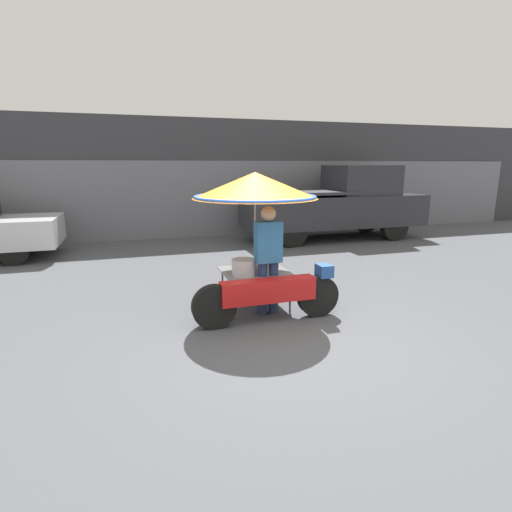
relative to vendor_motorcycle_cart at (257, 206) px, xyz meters
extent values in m
plane|color=#4C4F54|center=(0.07, -1.06, -1.61)|extent=(36.00, 36.00, 0.00)
cube|color=#38383D|center=(0.07, 7.65, 0.17)|extent=(28.00, 2.00, 3.56)
cube|color=slate|center=(0.07, 6.62, -0.45)|extent=(23.80, 0.06, 2.31)
cylinder|color=black|center=(0.77, -0.55, -1.30)|extent=(0.62, 0.14, 0.62)
cylinder|color=black|center=(-0.78, -0.55, -1.30)|extent=(0.62, 0.14, 0.62)
cube|color=red|center=(0.00, -0.55, -1.14)|extent=(1.37, 0.24, 0.32)
cube|color=#234C93|center=(0.86, -0.55, -0.92)|extent=(0.20, 0.24, 0.18)
cylinder|color=black|center=(0.00, 0.35, -1.33)|extent=(0.56, 0.14, 0.56)
cylinder|color=#515156|center=(0.42, -0.33, -1.32)|extent=(0.03, 0.03, 0.57)
cylinder|color=#515156|center=(0.42, 0.47, -1.32)|extent=(0.03, 0.03, 0.57)
cylinder|color=#515156|center=(-0.43, -0.33, -1.32)|extent=(0.03, 0.03, 0.57)
cylinder|color=#515156|center=(-0.43, 0.47, -1.32)|extent=(0.03, 0.03, 0.57)
cube|color=gray|center=(0.00, 0.07, -1.03)|extent=(1.01, 0.94, 0.02)
cylinder|color=#B2B2B7|center=(0.00, 0.07, -0.46)|extent=(0.03, 0.03, 1.12)
cone|color=orange|center=(0.00, 0.07, 0.29)|extent=(1.86, 1.86, 0.38)
torus|color=blue|center=(0.00, 0.07, 0.12)|extent=(1.82, 1.82, 0.05)
cylinder|color=#B7B7BC|center=(-0.23, -0.09, -0.90)|extent=(0.36, 0.36, 0.24)
cylinder|color=silver|center=(0.17, -0.07, -0.91)|extent=(0.30, 0.30, 0.22)
cylinder|color=#939399|center=(-0.05, 0.26, -0.98)|extent=(0.28, 0.28, 0.08)
cylinder|color=red|center=(0.27, 0.33, -0.90)|extent=(0.21, 0.21, 0.23)
cylinder|color=navy|center=(0.02, -0.22, -1.21)|extent=(0.14, 0.14, 0.80)
cylinder|color=navy|center=(0.20, -0.22, -1.21)|extent=(0.14, 0.14, 0.80)
cube|color=teal|center=(0.11, -0.22, -0.51)|extent=(0.38, 0.22, 0.60)
sphere|color=tan|center=(0.11, -0.22, -0.10)|extent=(0.22, 0.22, 0.22)
cylinder|color=black|center=(-4.33, 4.28, -1.30)|extent=(0.63, 0.20, 0.63)
cylinder|color=black|center=(-4.33, 5.81, -1.30)|extent=(0.63, 0.20, 0.63)
cylinder|color=black|center=(5.63, 4.30, -1.20)|extent=(0.82, 0.24, 0.82)
cylinder|color=black|center=(5.63, 5.81, -1.20)|extent=(0.82, 0.24, 0.82)
cylinder|color=black|center=(2.38, 4.30, -1.20)|extent=(0.82, 0.24, 0.82)
cylinder|color=black|center=(2.38, 5.81, -1.20)|extent=(0.82, 0.24, 0.82)
cube|color=#28282D|center=(4.00, 5.06, -0.74)|extent=(5.42, 1.78, 0.91)
cube|color=#28282D|center=(4.87, 5.06, 0.14)|extent=(1.84, 1.64, 0.86)
cube|color=#2D2D33|center=(2.92, 5.06, -0.19)|extent=(2.82, 1.71, 0.08)
camera|label=1|loc=(-1.77, -5.61, 0.59)|focal=28.00mm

